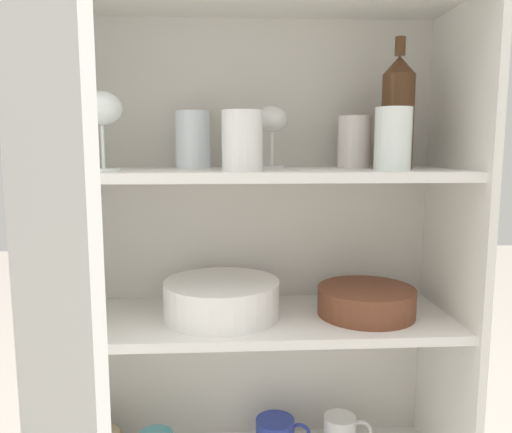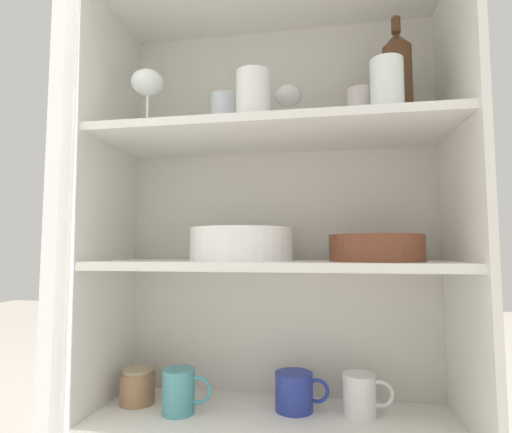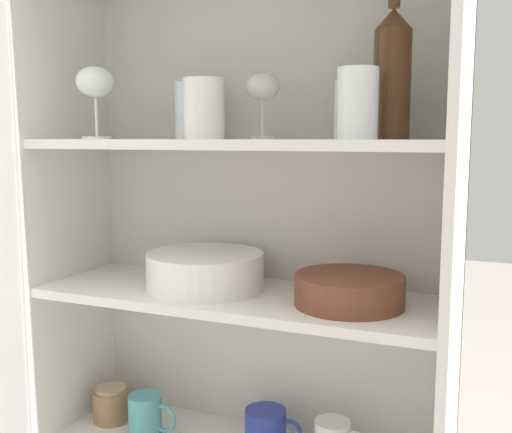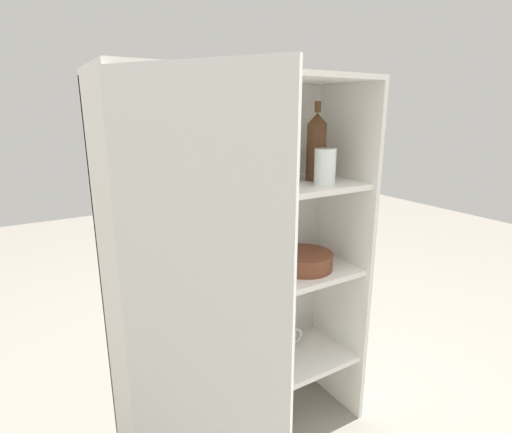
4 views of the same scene
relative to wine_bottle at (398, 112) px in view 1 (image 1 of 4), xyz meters
name	(u,v)px [view 1 (image 1 of 4)]	position (x,y,z in m)	size (l,w,h in m)	color
cupboard_back_panel	(253,290)	(-0.31, 0.13, -0.44)	(0.90, 0.02, 1.32)	silver
cupboard_side_left	(55,314)	(-0.75, -0.03, -0.44)	(0.02, 0.33, 1.32)	white
cupboard_side_right	(449,307)	(0.13, -0.03, -0.44)	(0.02, 0.33, 1.32)	white
shelf_board_middle	(256,320)	(-0.31, -0.03, -0.46)	(0.86, 0.29, 0.02)	white
shelf_board_upper	(256,174)	(-0.31, -0.03, -0.13)	(0.86, 0.29, 0.02)	white
cupboard_door	(52,392)	(-0.64, -0.38, -0.44)	(0.26, 0.38, 1.32)	silver
tumbler_glass_0	(193,140)	(-0.45, 0.04, -0.06)	(0.08, 0.08, 0.13)	white
tumbler_glass_1	(393,139)	(-0.04, -0.10, -0.06)	(0.07, 0.07, 0.13)	white
tumbler_glass_2	(354,142)	(-0.08, 0.04, -0.07)	(0.07, 0.07, 0.12)	silver
tumbler_glass_3	(242,141)	(-0.34, -0.11, -0.06)	(0.08, 0.08, 0.12)	white
wine_glass_0	(101,112)	(-0.62, -0.08, -0.01)	(0.08, 0.08, 0.16)	white
wine_glass_1	(272,122)	(-0.27, 0.02, -0.02)	(0.07, 0.07, 0.14)	white
wine_bottle	(398,112)	(0.00, 0.00, 0.00)	(0.07, 0.07, 0.28)	#4C2D19
plate_stack_white	(222,299)	(-0.39, -0.02, -0.41)	(0.26, 0.26, 0.08)	white
mixing_bowl_large	(366,300)	(-0.07, -0.03, -0.42)	(0.22, 0.22, 0.06)	brown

